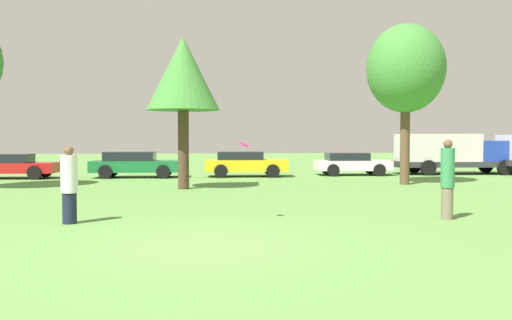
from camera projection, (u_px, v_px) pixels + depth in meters
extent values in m
plane|color=#5B8E42|center=(203.00, 246.00, 10.10)|extent=(120.00, 120.00, 0.00)
cylinder|color=#191E33|center=(70.00, 208.00, 12.77)|extent=(0.32, 0.32, 0.71)
cylinder|color=silver|center=(69.00, 174.00, 12.74)|extent=(0.38, 0.38, 0.87)
sphere|color=brown|center=(69.00, 151.00, 12.71)|extent=(0.21, 0.21, 0.21)
cylinder|color=#726651|center=(447.00, 203.00, 13.41)|extent=(0.28, 0.28, 0.78)
cylinder|color=#337F4C|center=(448.00, 168.00, 13.38)|extent=(0.33, 0.33, 0.95)
sphere|color=brown|center=(448.00, 144.00, 13.36)|extent=(0.22, 0.22, 0.22)
cylinder|color=#F21E72|center=(244.00, 145.00, 12.99)|extent=(0.23, 0.22, 0.13)
cylinder|color=#473323|center=(183.00, 150.00, 21.35)|extent=(0.42, 0.42, 3.02)
cone|color=#3D7F33|center=(183.00, 73.00, 21.23)|extent=(2.80, 2.80, 2.80)
cylinder|color=brown|center=(405.00, 137.00, 23.37)|extent=(0.40, 0.40, 3.97)
ellipsoid|color=#3D7F33|center=(406.00, 68.00, 23.26)|extent=(3.25, 3.25, 3.69)
cube|color=red|center=(13.00, 168.00, 26.87)|extent=(4.18, 1.88, 0.49)
cube|color=black|center=(7.00, 158.00, 26.83)|extent=(2.33, 1.59, 0.42)
cylinder|color=black|center=(46.00, 171.00, 27.79)|extent=(0.67, 0.24, 0.66)
cylinder|color=black|center=(34.00, 173.00, 26.12)|extent=(0.67, 0.24, 0.66)
cube|color=#196633|center=(137.00, 166.00, 27.56)|extent=(4.50, 1.87, 0.56)
cube|color=black|center=(130.00, 156.00, 27.52)|extent=(2.50, 1.57, 0.44)
cylinder|color=black|center=(166.00, 170.00, 28.48)|extent=(0.67, 0.21, 0.66)
cylinder|color=black|center=(163.00, 172.00, 26.84)|extent=(0.67, 0.21, 0.66)
cylinder|color=black|center=(112.00, 170.00, 28.30)|extent=(0.67, 0.21, 0.66)
cylinder|color=black|center=(105.00, 172.00, 26.66)|extent=(0.67, 0.21, 0.66)
cube|color=gold|center=(246.00, 165.00, 28.18)|extent=(4.21, 1.92, 0.58)
cube|color=black|center=(240.00, 156.00, 28.14)|extent=(2.34, 1.62, 0.40)
cylinder|color=black|center=(270.00, 169.00, 29.12)|extent=(0.67, 0.20, 0.66)
cylinder|color=black|center=(273.00, 171.00, 27.41)|extent=(0.67, 0.20, 0.66)
cylinder|color=black|center=(221.00, 169.00, 28.96)|extent=(0.67, 0.20, 0.66)
cylinder|color=black|center=(221.00, 171.00, 27.25)|extent=(0.67, 0.20, 0.66)
cube|color=silver|center=(352.00, 165.00, 29.26)|extent=(3.94, 1.94, 0.52)
cube|color=black|center=(347.00, 157.00, 29.22)|extent=(2.19, 1.65, 0.39)
cylinder|color=black|center=(370.00, 168.00, 30.22)|extent=(0.64, 0.20, 0.63)
cylinder|color=black|center=(379.00, 170.00, 28.47)|extent=(0.64, 0.20, 0.63)
cylinder|color=black|center=(327.00, 168.00, 30.06)|extent=(0.64, 0.20, 0.63)
cylinder|color=black|center=(333.00, 170.00, 28.32)|extent=(0.64, 0.20, 0.63)
cube|color=#2D2D33|center=(454.00, 164.00, 30.23)|extent=(6.73, 2.48, 0.30)
cube|color=#1E389E|center=(491.00, 151.00, 30.34)|extent=(2.22, 2.14, 1.10)
cube|color=beige|center=(437.00, 148.00, 30.14)|extent=(4.21, 2.35, 1.47)
cylinder|color=black|center=(486.00, 165.00, 31.46)|extent=(0.82, 0.30, 0.81)
cylinder|color=black|center=(505.00, 167.00, 29.32)|extent=(0.82, 0.30, 0.81)
cylinder|color=black|center=(414.00, 166.00, 31.19)|extent=(0.82, 0.30, 0.81)
cylinder|color=black|center=(428.00, 168.00, 29.05)|extent=(0.82, 0.30, 0.81)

